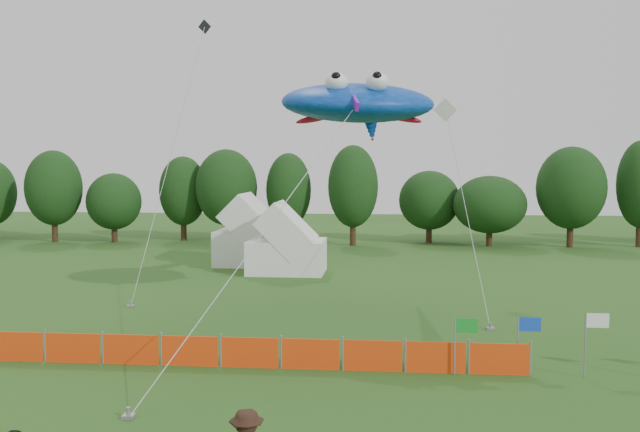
# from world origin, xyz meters

# --- Properties ---
(treeline) EXTENTS (104.57, 8.78, 8.36)m
(treeline) POSITION_xyz_m (1.61, 44.93, 4.18)
(treeline) COLOR #382314
(treeline) RESTS_ON ground
(tent_left) EXTENTS (4.23, 4.23, 3.73)m
(tent_left) POSITION_xyz_m (-7.23, 32.46, 1.88)
(tent_left) COLOR silver
(tent_left) RESTS_ON ground
(tent_right) EXTENTS (4.65, 3.72, 3.28)m
(tent_right) POSITION_xyz_m (-4.25, 29.04, 1.66)
(tent_right) COLOR white
(tent_right) RESTS_ON ground
(barrier_fence) EXTENTS (17.90, 0.06, 1.00)m
(barrier_fence) POSITION_xyz_m (-2.59, 8.87, 0.50)
(barrier_fence) COLOR red
(barrier_fence) RESTS_ON ground
(flag_row) EXTENTS (8.73, 0.40, 2.03)m
(flag_row) POSITION_xyz_m (8.20, 8.93, 1.29)
(flag_row) COLOR gray
(flag_row) RESTS_ON ground
(stingray_kite) EXTENTS (9.46, 22.03, 10.43)m
(stingray_kite) POSITION_xyz_m (0.61, 17.54, 9.21)
(stingray_kite) COLOR blue
(stingray_kite) RESTS_ON ground
(small_kite_white) EXTENTS (1.89, 10.82, 10.18)m
(small_kite_white) POSITION_xyz_m (5.20, 22.58, 6.90)
(small_kite_white) COLOR white
(small_kite_white) RESTS_ON ground
(small_kite_dark) EXTENTS (2.98, 4.88, 13.99)m
(small_kite_dark) POSITION_xyz_m (-8.71, 20.43, 7.16)
(small_kite_dark) COLOR black
(small_kite_dark) RESTS_ON ground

